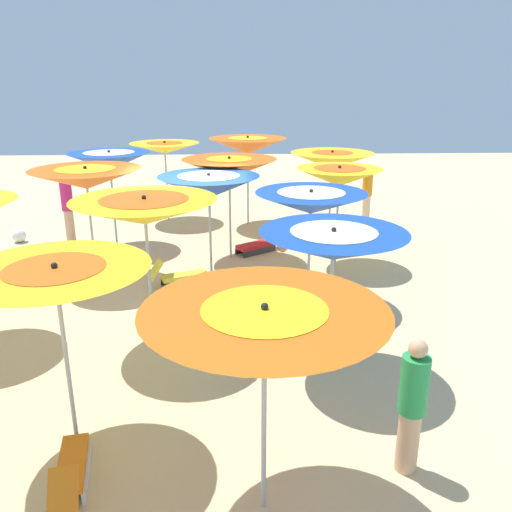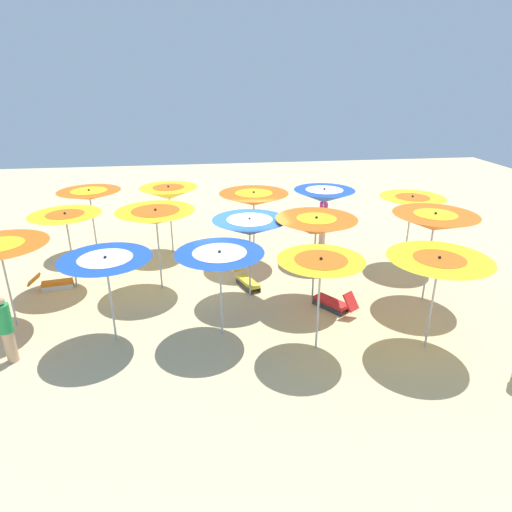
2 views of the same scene
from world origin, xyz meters
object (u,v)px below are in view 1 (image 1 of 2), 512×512
Objects in this scene: beachgoer_1 at (68,206)px; lounger_1 at (259,244)px; beach_umbrella_3 at (339,177)px; beachgoer_0 at (367,193)px; beach_umbrella_14 at (165,148)px; beach_umbrella_6 at (145,211)px; beach_umbrella_7 at (209,186)px; beach_umbrella_2 at (311,202)px; lounger_0 at (180,276)px; beach_umbrella_5 at (56,281)px; beachgoer_2 at (412,404)px; beach_umbrella_9 at (248,146)px; beach_umbrella_1 at (333,245)px; beach_ball at (19,236)px; beach_umbrella_4 at (332,160)px; beach_umbrella_8 at (229,168)px; beach_umbrella_0 at (264,328)px; lounger_2 at (71,469)px; beach_umbrella_12 at (86,178)px; beach_umbrella_13 at (110,161)px.

lounger_1 is at bearing -21.00° from beachgoer_1.
beachgoer_0 is (1.65, 3.91, -1.19)m from beach_umbrella_3.
beach_umbrella_3 is at bearing -25.76° from beachgoer_1.
beach_umbrella_14 is 3.40m from beachgoer_1.
beach_umbrella_6 is 1.04× the size of beach_umbrella_7.
beach_umbrella_2 reaches higher than lounger_0.
beach_umbrella_7 reaches higher than beach_umbrella_5.
beach_umbrella_9 is at bearing -177.52° from beachgoer_2.
beach_umbrella_2 reaches higher than beachgoer_0.
beach_umbrella_1 is 1.37× the size of beachgoer_2.
beach_umbrella_3 is 6.05m from beach_umbrella_14.
beach_umbrella_3 is at bearing -14.00° from beach_ball.
beach_umbrella_8 reaches higher than beach_umbrella_4.
lounger_1 is (0.31, 8.23, -1.80)m from beach_umbrella_0.
beach_umbrella_1 is 9.02m from beachgoer_0.
beachgoer_2 is at bearing -43.57° from beach_umbrella_6.
beach_umbrella_5 is 1.44× the size of beachgoer_2.
beachgoer_1 reaches higher than lounger_2.
beach_umbrella_8 is 1.33× the size of beachgoer_1.
beachgoer_0 is (5.85, 10.20, -1.25)m from beach_umbrella_5.
beachgoer_0 is at bearing -2.57° from beach_umbrella_14.
beachgoer_2 is at bearing -50.99° from beach_umbrella_12.
beach_umbrella_13 is at bearing -44.72° from lounger_1.
beachgoer_2 is at bearing -82.53° from lounger_0.
lounger_1 is 7.89m from beachgoer_2.
beach_umbrella_13 is 1.95× the size of lounger_2.
beach_umbrella_14 is (1.03, 2.58, -0.02)m from beach_umbrella_13.
beach_umbrella_8 is at bearing 23.89° from beach_umbrella_12.
beach_umbrella_1 is 0.92× the size of beach_umbrella_14.
beach_umbrella_3 is at bearing 45.34° from beach_umbrella_6.
beach_umbrella_4 is at bearing 80.11° from beach_umbrella_1.
beach_umbrella_13 is (-4.48, 3.72, 0.23)m from beach_umbrella_2.
beach_ball is (-9.69, -1.91, -0.68)m from beachgoer_0.
beach_umbrella_7 is 5.59m from beach_umbrella_14.
beach_umbrella_6 is at bearing 78.46° from beach_umbrella_5.
beach_umbrella_0 is 1.37× the size of beachgoer_0.
beach_umbrella_5 reaches higher than beach_umbrella_3.
beach_umbrella_3 reaches higher than lounger_0.
beach_umbrella_12 reaches higher than beach_umbrella_0.
beach_umbrella_4 reaches higher than beach_ball.
beach_umbrella_12 is 6.59m from lounger_2.
beach_umbrella_1 is 0.99× the size of beach_umbrella_2.
lounger_1 is (1.94, 4.69, -2.01)m from beach_umbrella_6.
beach_umbrella_4 is at bearing -4.65° from beachgoer_1.
beach_umbrella_12 is at bearing -73.20° from beachgoer_1.
lounger_1 is (-1.74, 0.96, -1.84)m from beach_umbrella_3.
beach_umbrella_13 is (-5.40, 1.60, 0.15)m from beach_umbrella_3.
beach_umbrella_5 reaches higher than beachgoer_2.
beach_umbrella_9 is at bearing 100.15° from beach_umbrella_2.
beach_umbrella_3 is 1.83× the size of lounger_2.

